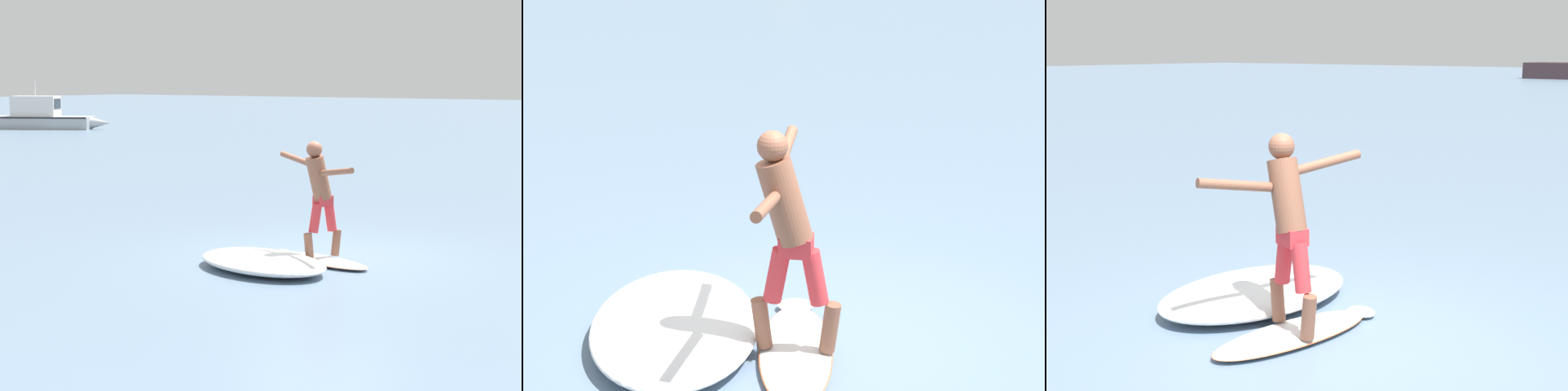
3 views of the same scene
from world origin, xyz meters
TOP-DOWN VIEW (x-y plane):
  - ground_plane at (0.00, 0.00)m, footprint 200.00×200.00m
  - surfboard at (-0.32, -0.23)m, footprint 0.94×1.95m
  - surfer at (-0.40, -0.24)m, footprint 0.86×1.63m
  - fishing_boat_near_jetty at (21.50, 31.45)m, footprint 4.90×7.87m
  - wave_foam_at_tail at (-1.24, 0.24)m, footprint 1.76×2.45m

SIDE VIEW (x-z plane):
  - ground_plane at x=0.00m, z-range 0.00..0.00m
  - surfboard at x=-0.32m, z-range -0.07..0.16m
  - wave_foam_at_tail at x=-1.24m, z-range 0.00..0.26m
  - fishing_boat_near_jetty at x=21.50m, z-range -0.75..1.99m
  - surfer at x=-0.40m, z-range 0.26..2.09m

